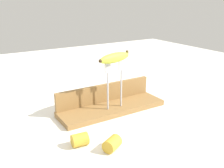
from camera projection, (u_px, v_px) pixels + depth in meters
ground_plane at (112, 111)px, 1.13m from camera, size 3.00×3.00×0.00m
wooden_board at (112, 108)px, 1.13m from camera, size 0.47×0.14×0.02m
board_backstop at (105, 93)px, 1.16m from camera, size 0.46×0.02×0.08m
fork_stand_center at (115, 81)px, 1.07m from camera, size 0.09×0.01×0.20m
banana_raised_center at (115, 58)px, 1.04m from camera, size 0.17×0.07×0.04m
banana_chunk_near at (80, 140)px, 0.86m from camera, size 0.06×0.05×0.04m
banana_chunk_far at (112, 144)px, 0.84m from camera, size 0.07×0.07×0.04m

